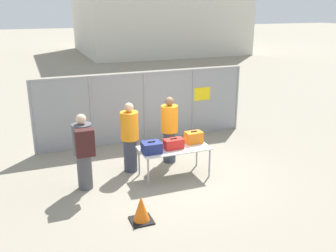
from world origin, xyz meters
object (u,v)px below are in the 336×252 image
Objects in this scene: suitcase_navy at (152,147)px; traffic_cone at (141,210)px; inspection_table at (174,150)px; security_worker_near at (169,129)px; security_worker_far at (130,137)px; suitcase_orange at (194,137)px; suitcase_red at (174,144)px; utility_trailer at (148,107)px; traveler_hooded at (84,149)px.

suitcase_navy reaches higher than traffic_cone.
suitcase_navy reaches higher than inspection_table.
security_worker_far is (-1.09, -0.19, -0.00)m from security_worker_near.
traffic_cone is (-1.86, -1.70, -0.62)m from suitcase_orange.
suitcase_navy is 0.81m from security_worker_far.
security_worker_near is at bearing 74.39° from suitcase_red.
suitcase_orange is at bearing -94.81° from utility_trailer.
traffic_cone is at bearing 73.48° from security_worker_near.
traveler_hooded reaches higher than suitcase_navy.
traffic_cone is (-1.31, -1.59, -0.43)m from inspection_table.
suitcase_navy is 0.10× the size of utility_trailer.
traveler_hooded is 1.96m from traffic_cone.
utility_trailer is at bearing 48.28° from traveler_hooded.
suitcase_red is 0.89× the size of traffic_cone.
security_worker_near reaches higher than inspection_table.
inspection_table is at bearing -168.47° from suitcase_orange.
traveler_hooded is at bearing -122.39° from utility_trailer.
security_worker_far is at bearing 110.59° from suitcase_navy.
security_worker_near reaches higher than utility_trailer.
suitcase_navy is 0.25× the size of traveler_hooded.
utility_trailer reaches higher than traffic_cone.
inspection_table is at bearing 143.37° from security_worker_far.
traffic_cone is (-0.43, -2.25, -0.65)m from security_worker_far.
traveler_hooded is at bearing 177.87° from inspection_table.
suitcase_navy is (-0.59, -0.10, 0.18)m from inspection_table.
traffic_cone is at bearing -115.77° from suitcase_navy.
inspection_table is 0.19m from suitcase_red.
inspection_table is 0.62m from suitcase_navy.
suitcase_navy is 0.25× the size of security_worker_far.
utility_trailer is at bearing -113.40° from security_worker_far.
traffic_cone is at bearing 79.37° from security_worker_far.
suitcase_red is at bearing 89.85° from security_worker_near.
security_worker_near is (-0.34, 0.73, 0.03)m from suitcase_orange.
traveler_hooded reaches higher than inspection_table.
suitcase_orange is 2.61m from traveler_hooded.
security_worker_far is 3.33× the size of traffic_cone.
traveler_hooded is at bearing -179.20° from suitcase_orange.
security_worker_near is at bearing -170.02° from security_worker_far.
suitcase_orange is at bearing 11.53° from inspection_table.
suitcase_orange is at bearing 16.74° from suitcase_red.
suitcase_navy is at bearing -169.28° from suitcase_orange.
traffic_cone is (-1.27, -1.52, -0.60)m from suitcase_red.
traffic_cone is at bearing -129.68° from suitcase_red.
suitcase_orange is at bearing 159.44° from security_worker_far.
suitcase_orange is 1.53m from security_worker_far.
traveler_hooded reaches higher than suitcase_red.
traveler_hooded is 2.39m from security_worker_near.
security_worker_far is at bearing 143.09° from inspection_table.
security_worker_far is (-1.43, 0.54, 0.03)m from suitcase_orange.
inspection_table is at bearing -11.46° from traveler_hooded.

